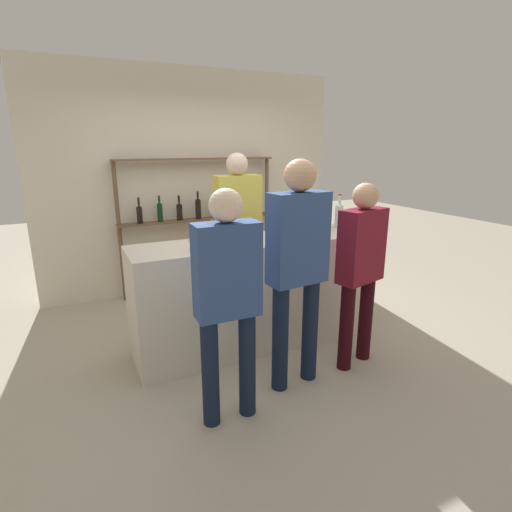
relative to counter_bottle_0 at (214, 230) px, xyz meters
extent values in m
plane|color=#B2A893|center=(0.41, 0.00, -1.17)|extent=(16.00, 16.00, 0.00)
cube|color=beige|center=(0.41, 0.00, -0.65)|extent=(2.30, 0.60, 1.04)
cube|color=beige|center=(0.41, 1.90, 0.23)|extent=(3.90, 0.12, 2.80)
cylinder|color=brown|center=(-0.58, 1.72, -0.31)|extent=(0.05, 0.05, 1.72)
cylinder|color=brown|center=(1.40, 1.72, -0.31)|extent=(0.05, 0.05, 1.72)
cube|color=brown|center=(0.41, 1.72, 0.54)|extent=(2.03, 0.18, 0.02)
cube|color=brown|center=(0.41, 1.72, -0.23)|extent=(2.03, 0.18, 0.02)
cylinder|color=black|center=(-0.33, 1.72, -0.12)|extent=(0.07, 0.07, 0.19)
cone|color=black|center=(-0.33, 1.72, -0.01)|extent=(0.07, 0.07, 0.03)
cylinder|color=black|center=(-0.33, 1.72, 0.05)|extent=(0.03, 0.03, 0.08)
cylinder|color=#232328|center=(-0.33, 1.72, 0.09)|extent=(0.03, 0.03, 0.01)
cylinder|color=black|center=(-0.09, 1.72, -0.11)|extent=(0.07, 0.07, 0.22)
cone|color=black|center=(-0.09, 1.72, 0.01)|extent=(0.07, 0.07, 0.03)
cylinder|color=black|center=(-0.09, 1.72, 0.07)|extent=(0.03, 0.03, 0.08)
cylinder|color=gold|center=(-0.09, 1.72, 0.11)|extent=(0.03, 0.03, 0.01)
cylinder|color=black|center=(0.16, 1.72, -0.12)|extent=(0.07, 0.07, 0.19)
cone|color=black|center=(0.16, 1.72, -0.01)|extent=(0.07, 0.07, 0.03)
cylinder|color=black|center=(0.16, 1.72, 0.05)|extent=(0.03, 0.03, 0.09)
cylinder|color=gold|center=(0.16, 1.72, 0.10)|extent=(0.03, 0.03, 0.01)
cylinder|color=black|center=(0.41, 1.72, -0.10)|extent=(0.07, 0.07, 0.24)
cone|color=black|center=(0.41, 1.72, 0.04)|extent=(0.07, 0.07, 0.03)
cylinder|color=black|center=(0.41, 1.72, 0.09)|extent=(0.03, 0.03, 0.07)
cylinder|color=maroon|center=(0.41, 1.72, 0.13)|extent=(0.03, 0.03, 0.01)
cylinder|color=black|center=(0.65, 1.72, -0.12)|extent=(0.08, 0.08, 0.19)
cone|color=black|center=(0.65, 1.72, -0.01)|extent=(0.08, 0.08, 0.04)
cylinder|color=black|center=(0.65, 1.72, 0.05)|extent=(0.03, 0.03, 0.09)
cylinder|color=maroon|center=(0.65, 1.72, 0.10)|extent=(0.03, 0.03, 0.01)
cylinder|color=black|center=(0.90, 1.72, -0.10)|extent=(0.07, 0.07, 0.23)
cone|color=black|center=(0.90, 1.72, 0.03)|extent=(0.07, 0.07, 0.03)
cylinder|color=black|center=(0.90, 1.72, 0.09)|extent=(0.03, 0.03, 0.09)
cylinder|color=maroon|center=(0.90, 1.72, 0.14)|extent=(0.03, 0.03, 0.01)
cylinder|color=silver|center=(1.15, 1.72, -0.12)|extent=(0.08, 0.08, 0.19)
cone|color=silver|center=(1.15, 1.72, 0.00)|extent=(0.08, 0.08, 0.04)
cylinder|color=silver|center=(1.15, 1.72, 0.06)|extent=(0.03, 0.03, 0.09)
cylinder|color=black|center=(1.15, 1.72, 0.10)|extent=(0.03, 0.03, 0.01)
cylinder|color=brown|center=(0.00, 0.00, -0.03)|extent=(0.09, 0.09, 0.20)
cone|color=brown|center=(0.00, 0.00, 0.09)|extent=(0.09, 0.09, 0.04)
cylinder|color=brown|center=(0.00, 0.00, 0.15)|extent=(0.03, 0.03, 0.08)
cylinder|color=#232328|center=(0.00, 0.00, 0.20)|extent=(0.04, 0.04, 0.01)
cylinder|color=silver|center=(1.42, 0.11, -0.01)|extent=(0.08, 0.08, 0.23)
cone|color=silver|center=(1.42, 0.11, 0.12)|extent=(0.08, 0.08, 0.04)
cylinder|color=silver|center=(1.42, 0.11, 0.17)|extent=(0.03, 0.03, 0.07)
cylinder|color=maroon|center=(1.42, 0.11, 0.21)|extent=(0.03, 0.03, 0.01)
cylinder|color=black|center=(0.16, 0.03, -0.02)|extent=(0.08, 0.08, 0.22)
cone|color=black|center=(0.16, 0.03, 0.11)|extent=(0.08, 0.08, 0.04)
cylinder|color=black|center=(0.16, 0.03, 0.16)|extent=(0.03, 0.03, 0.07)
cylinder|color=black|center=(0.16, 0.03, 0.20)|extent=(0.03, 0.03, 0.01)
cylinder|color=silver|center=(0.67, -0.02, -0.02)|extent=(0.08, 0.08, 0.22)
cone|color=silver|center=(0.67, -0.02, 0.11)|extent=(0.08, 0.08, 0.04)
cylinder|color=silver|center=(0.67, -0.02, 0.17)|extent=(0.03, 0.03, 0.09)
cylinder|color=black|center=(0.67, -0.02, 0.22)|extent=(0.03, 0.03, 0.01)
cylinder|color=silver|center=(-0.23, -0.12, -0.13)|extent=(0.06, 0.06, 0.00)
cylinder|color=silver|center=(-0.23, -0.12, -0.09)|extent=(0.01, 0.01, 0.07)
cone|color=silver|center=(-0.23, -0.12, -0.01)|extent=(0.08, 0.08, 0.08)
cylinder|color=#B2B2B7|center=(1.17, 0.12, -0.04)|extent=(0.19, 0.19, 0.19)
cylinder|color=#B2B2B7|center=(1.17, 0.12, 0.06)|extent=(0.20, 0.20, 0.01)
cylinder|color=brown|center=(0.42, 0.82, -0.74)|extent=(0.14, 0.14, 0.87)
cylinder|color=brown|center=(0.74, 0.82, -0.74)|extent=(0.14, 0.14, 0.87)
cube|color=#D1C64C|center=(0.58, 0.82, 0.05)|extent=(0.50, 0.23, 0.69)
sphere|color=beige|center=(0.58, 0.82, 0.51)|extent=(0.24, 0.24, 0.24)
cylinder|color=#121C33|center=(0.54, -0.74, -0.74)|extent=(0.13, 0.13, 0.87)
cylinder|color=#121C33|center=(0.25, -0.76, -0.74)|extent=(0.13, 0.13, 0.87)
cube|color=navy|center=(0.39, -0.75, 0.04)|extent=(0.47, 0.24, 0.69)
sphere|color=tan|center=(0.39, -0.75, 0.50)|extent=(0.23, 0.23, 0.23)
cylinder|color=black|center=(1.17, -0.68, -0.79)|extent=(0.12, 0.12, 0.77)
cylinder|color=black|center=(0.90, -0.75, -0.79)|extent=(0.12, 0.12, 0.77)
cube|color=maroon|center=(1.03, -0.72, -0.09)|extent=(0.46, 0.29, 0.61)
sphere|color=tan|center=(1.03, -0.72, 0.32)|extent=(0.21, 0.21, 0.21)
cylinder|color=#121C33|center=(-0.11, -0.93, -0.78)|extent=(0.12, 0.12, 0.79)
cylinder|color=#121C33|center=(-0.38, -0.93, -0.78)|extent=(0.12, 0.12, 0.79)
cube|color=navy|center=(-0.25, -0.93, -0.07)|extent=(0.43, 0.20, 0.63)
sphere|color=beige|center=(-0.25, -0.93, 0.35)|extent=(0.21, 0.21, 0.21)
camera|label=1|loc=(-1.14, -3.21, 0.71)|focal=28.00mm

